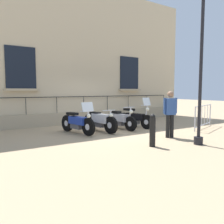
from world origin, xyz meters
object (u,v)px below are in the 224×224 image
Objects in this scene: motorcycle_blue at (78,122)px; pedestrian_standing at (170,111)px; lamppost at (203,16)px; motorcycle_white at (100,121)px; motorcycle_black at (135,118)px; crowd_barrier at (203,116)px; motorcycle_silver at (120,120)px; bollard at (153,130)px.

motorcycle_blue is 1.22× the size of pedestrian_standing.
lamppost is (3.79, 2.43, 3.52)m from motorcycle_blue.
lamppost reaches higher than motorcycle_white.
crowd_barrier is at bearing 52.31° from motorcycle_black.
pedestrian_standing is at bearing 44.28° from motorcycle_blue.
motorcycle_white is at bearing -89.63° from motorcycle_silver.
crowd_barrier is (1.87, 2.42, 0.14)m from motorcycle_black.
motorcycle_blue is 3.58m from pedestrian_standing.
lamppost reaches higher than motorcycle_silver.
motorcycle_white is 1.23× the size of pedestrian_standing.
motorcycle_blue is 3.36m from bollard.
motorcycle_black is at bearing -127.69° from crowd_barrier.
motorcycle_white is at bearing -112.60° from crowd_barrier.
motorcycle_silver is 3.26m from bollard.
motorcycle_blue is 5.62m from crowd_barrier.
motorcycle_black is (-0.06, 0.86, 0.02)m from motorcycle_silver.
motorcycle_black reaches higher than motorcycle_silver.
bollard is at bearing -73.09° from crowd_barrier.
motorcycle_silver is at bearing -118.83° from crowd_barrier.
motorcycle_silver is 0.87m from motorcycle_black.
motorcycle_blue is 0.99× the size of motorcycle_white.
bollard is at bearing -17.68° from motorcycle_silver.
motorcycle_silver is at bearing 162.32° from bollard.
motorcycle_white is (0.10, 0.96, -0.01)m from motorcycle_blue.
bollard is at bearing -112.48° from lamppost.
pedestrian_standing is (2.44, 0.47, 0.55)m from motorcycle_silver.
pedestrian_standing reaches higher than motorcycle_blue.
bollard is (3.11, -0.99, 0.10)m from motorcycle_silver.
motorcycle_blue is 0.41× the size of lamppost.
motorcycle_blue is at bearing -147.29° from lamppost.
motorcycle_silver reaches higher than bollard.
motorcycle_silver reaches higher than motorcycle_white.
motorcycle_silver is (-0.01, 1.04, -0.03)m from motorcycle_white.
motorcycle_white is 0.41× the size of lamppost.
lamppost reaches higher than motorcycle_black.
motorcycle_silver is at bearing 87.23° from motorcycle_blue.
motorcycle_blue is at bearing -96.15° from motorcycle_white.
motorcycle_blue reaches higher than crowd_barrier.
motorcycle_blue is 2.01m from motorcycle_silver.
crowd_barrier is at bearing 102.69° from pedestrian_standing.
crowd_barrier reaches higher than motorcycle_silver.
motorcycle_silver is at bearing -173.38° from lamppost.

